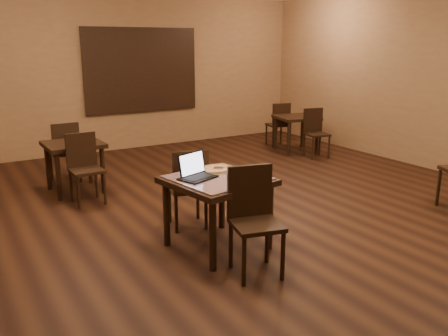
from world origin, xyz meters
TOP-DOWN VIEW (x-y plane):
  - ground at (0.00, 0.00)m, footprint 10.00×10.00m
  - wall_back at (0.00, 5.00)m, footprint 8.00×0.02m
  - mural at (0.50, 4.96)m, footprint 2.34×0.05m
  - tiled_table at (-0.71, -0.08)m, footprint 1.06×1.06m
  - chair_main_near at (-0.69, -0.69)m, footprint 0.52×0.52m
  - chair_main_far at (-0.72, 0.54)m, footprint 0.48×0.48m
  - laptop at (-0.91, 0.03)m, footprint 0.42×0.39m
  - plate at (-0.49, -0.26)m, footprint 0.28×0.28m
  - pizza_slice at (-0.49, -0.26)m, footprint 0.26×0.26m
  - pizza_pan at (-0.59, 0.16)m, footprint 0.39×0.39m
  - pizza_whole at (-0.59, 0.16)m, footprint 0.31×0.31m
  - spatula at (-0.57, 0.14)m, footprint 0.25×0.23m
  - napkin_roll at (-0.31, -0.22)m, footprint 0.06×0.16m
  - other_table_a at (2.90, 3.05)m, footprint 0.88×0.88m
  - other_table_a_chair_near at (2.92, 2.52)m, footprint 0.46×0.46m
  - other_table_a_chair_far at (2.89, 3.58)m, footprint 0.46×0.46m
  - other_table_b at (-1.48, 2.64)m, footprint 0.78×0.78m
  - other_table_b_chair_near at (-1.48, 2.10)m, footprint 0.41×0.41m
  - other_table_b_chair_far at (-1.48, 3.18)m, footprint 0.41×0.41m

SIDE VIEW (x-z plane):
  - ground at x=0.00m, z-range 0.00..0.00m
  - other_table_a_chair_near at x=2.92m, z-range 0.06..0.96m
  - other_table_a_chair_far at x=2.89m, z-range 0.06..0.96m
  - other_table_b_chair_near at x=-1.48m, z-range 0.06..0.99m
  - other_table_b_chair_far at x=-1.48m, z-range 0.06..0.99m
  - chair_main_far at x=-0.72m, z-range 0.06..1.00m
  - chair_main_near at x=-0.69m, z-range 0.06..1.06m
  - other_table_a at x=2.90m, z-range 0.23..0.93m
  - other_table_b at x=-1.48m, z-range 0.24..0.96m
  - tiled_table at x=-0.71m, z-range 0.28..1.04m
  - pizza_pan at x=-0.59m, z-range 0.76..0.77m
  - plate at x=-0.49m, z-range 0.76..0.78m
  - pizza_whole at x=-0.59m, z-range 0.77..0.79m
  - napkin_roll at x=-0.31m, z-range 0.76..0.80m
  - pizza_slice at x=-0.49m, z-range 0.77..0.80m
  - spatula at x=-0.57m, z-range 0.79..0.79m
  - laptop at x=-0.91m, z-range 0.70..0.95m
  - wall_back at x=0.00m, z-range 0.00..3.00m
  - mural at x=0.50m, z-range 0.73..2.37m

